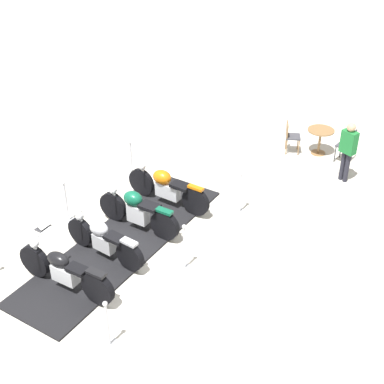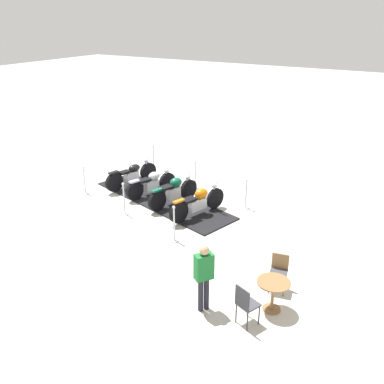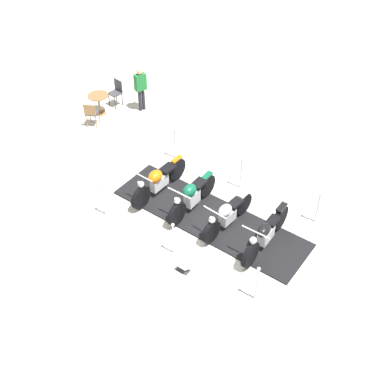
# 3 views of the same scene
# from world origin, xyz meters

# --- Properties ---
(ground_plane) EXTENTS (80.00, 80.00, 0.00)m
(ground_plane) POSITION_xyz_m (0.00, 0.00, 0.00)
(ground_plane) COLOR beige
(display_platform) EXTENTS (3.05, 5.95, 0.05)m
(display_platform) POSITION_xyz_m (0.00, 0.00, 0.02)
(display_platform) COLOR black
(display_platform) RESTS_ON ground_plane
(motorcycle_copper) EXTENTS (2.24, 0.89, 1.03)m
(motorcycle_copper) POSITION_xyz_m (-0.42, -1.72, 0.53)
(motorcycle_copper) COLOR black
(motorcycle_copper) RESTS_ON display_platform
(motorcycle_forest) EXTENTS (2.09, 0.84, 1.02)m
(motorcycle_forest) POSITION_xyz_m (-0.13, -0.57, 0.53)
(motorcycle_forest) COLOR black
(motorcycle_forest) RESTS_ON display_platform
(motorcycle_chrome) EXTENTS (2.00, 0.93, 0.96)m
(motorcycle_chrome) POSITION_xyz_m (0.18, 0.56, 0.48)
(motorcycle_chrome) COLOR black
(motorcycle_chrome) RESTS_ON display_platform
(motorcycle_black) EXTENTS (2.27, 0.86, 1.03)m
(motorcycle_black) POSITION_xyz_m (0.48, 1.70, 0.49)
(motorcycle_black) COLOR black
(motorcycle_black) RESTS_ON display_platform
(stanchion_left_rear) EXTENTS (0.33, 0.33, 1.04)m
(stanchion_left_rear) POSITION_xyz_m (-0.93, 2.77, 0.33)
(stanchion_left_rear) COLOR silver
(stanchion_left_rear) RESTS_ON ground_plane
(stanchion_right_mid) EXTENTS (0.30, 0.30, 1.08)m
(stanchion_right_mid) POSITION_xyz_m (1.56, -0.41, 0.38)
(stanchion_right_mid) COLOR silver
(stanchion_right_mid) RESTS_ON ground_plane
(stanchion_left_front) EXTENTS (0.29, 0.29, 1.12)m
(stanchion_left_front) POSITION_xyz_m (-2.18, -1.94, 0.41)
(stanchion_left_front) COLOR silver
(stanchion_left_front) RESTS_ON ground_plane
(stanchion_left_mid) EXTENTS (0.30, 0.30, 1.12)m
(stanchion_left_mid) POSITION_xyz_m (-1.56, 0.41, 0.39)
(stanchion_left_mid) COLOR silver
(stanchion_left_mid) RESTS_ON ground_plane
(stanchion_right_front) EXTENTS (0.31, 0.31, 1.04)m
(stanchion_right_front) POSITION_xyz_m (0.93, -2.77, 0.35)
(stanchion_right_front) COLOR silver
(stanchion_right_front) RESTS_ON ground_plane
(info_placard) EXTENTS (0.31, 0.37, 0.22)m
(info_placard) POSITION_xyz_m (1.99, 0.02, 0.07)
(info_placard) COLOR #333338
(info_placard) RESTS_ON ground_plane
(cafe_table) EXTENTS (0.74, 0.74, 0.74)m
(cafe_table) POSITION_xyz_m (-3.65, -5.49, 0.55)
(cafe_table) COLOR olive
(cafe_table) RESTS_ON ground_plane
(cafe_chair_near_table) EXTENTS (0.52, 0.52, 0.96)m
(cafe_chair_near_table) POSITION_xyz_m (-4.42, -5.19, 0.56)
(cafe_chair_near_table) COLOR #2D2D33
(cafe_chair_near_table) RESTS_ON ground_plane
(cafe_chair_across_table) EXTENTS (0.47, 0.47, 0.90)m
(cafe_chair_across_table) POSITION_xyz_m (-2.85, -5.33, 0.54)
(cafe_chair_across_table) COLOR olive
(cafe_chair_across_table) RESTS_ON ground_plane
(bystander_person) EXTENTS (0.45, 0.41, 1.63)m
(bystander_person) POSITION_xyz_m (-4.43, -4.19, 0.97)
(bystander_person) COLOR #23232D
(bystander_person) RESTS_ON ground_plane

